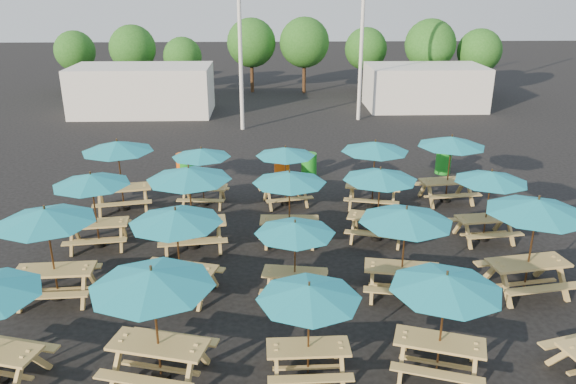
{
  "coord_description": "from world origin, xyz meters",
  "views": [
    {
      "loc": [
        -0.57,
        -15.25,
        7.43
      ],
      "look_at": [
        0.0,
        1.5,
        1.1
      ],
      "focal_mm": 35.0,
      "sensor_mm": 36.0,
      "label": 1
    }
  ],
  "objects_px": {
    "picnic_unit_3": "(118,150)",
    "picnic_unit_5": "(176,221)",
    "picnic_unit_1": "(46,220)",
    "waste_bin_1": "(187,167)",
    "picnic_unit_13": "(406,220)",
    "waste_bin_2": "(282,166)",
    "waste_bin_0": "(184,166)",
    "picnic_unit_17": "(537,211)",
    "picnic_unit_4": "(152,284)",
    "picnic_unit_11": "(285,154)",
    "picnic_unit_6": "(189,178)",
    "picnic_unit_19": "(451,145)",
    "picnic_unit_7": "(201,156)",
    "picnic_unit_10": "(289,181)",
    "waste_bin_4": "(443,162)",
    "picnic_unit_12": "(446,287)",
    "waste_bin_3": "(309,165)",
    "picnic_unit_14": "(380,178)",
    "picnic_unit_18": "(491,180)",
    "picnic_unit_9": "(295,231)",
    "picnic_unit_2": "(91,183)",
    "picnic_unit_15": "(375,150)"
  },
  "relations": [
    {
      "from": "picnic_unit_13",
      "to": "waste_bin_3",
      "type": "distance_m",
      "value": 9.4
    },
    {
      "from": "picnic_unit_19",
      "to": "picnic_unit_17",
      "type": "bearing_deg",
      "value": -95.84
    },
    {
      "from": "picnic_unit_3",
      "to": "picnic_unit_14",
      "type": "distance_m",
      "value": 8.74
    },
    {
      "from": "waste_bin_1",
      "to": "waste_bin_4",
      "type": "height_order",
      "value": "same"
    },
    {
      "from": "picnic_unit_9",
      "to": "picnic_unit_19",
      "type": "bearing_deg",
      "value": 56.65
    },
    {
      "from": "picnic_unit_10",
      "to": "picnic_unit_2",
      "type": "bearing_deg",
      "value": -176.54
    },
    {
      "from": "picnic_unit_6",
      "to": "waste_bin_4",
      "type": "bearing_deg",
      "value": 27.31
    },
    {
      "from": "waste_bin_0",
      "to": "picnic_unit_17",
      "type": "bearing_deg",
      "value": -43.01
    },
    {
      "from": "picnic_unit_17",
      "to": "waste_bin_2",
      "type": "xyz_separation_m",
      "value": [
        -5.96,
        8.99,
        -1.73
      ]
    },
    {
      "from": "picnic_unit_4",
      "to": "picnic_unit_11",
      "type": "bearing_deg",
      "value": 88.1
    },
    {
      "from": "picnic_unit_6",
      "to": "waste_bin_1",
      "type": "height_order",
      "value": "picnic_unit_6"
    },
    {
      "from": "picnic_unit_4",
      "to": "picnic_unit_18",
      "type": "xyz_separation_m",
      "value": [
        8.71,
        6.09,
        -0.2
      ]
    },
    {
      "from": "picnic_unit_7",
      "to": "waste_bin_2",
      "type": "relative_size",
      "value": 2.21
    },
    {
      "from": "picnic_unit_9",
      "to": "picnic_unit_14",
      "type": "bearing_deg",
      "value": 59.39
    },
    {
      "from": "picnic_unit_17",
      "to": "waste_bin_1",
      "type": "height_order",
      "value": "picnic_unit_17"
    },
    {
      "from": "picnic_unit_4",
      "to": "picnic_unit_17",
      "type": "distance_m",
      "value": 9.17
    },
    {
      "from": "picnic_unit_10",
      "to": "waste_bin_4",
      "type": "xyz_separation_m",
      "value": [
        6.53,
        6.28,
        -1.46
      ]
    },
    {
      "from": "picnic_unit_1",
      "to": "waste_bin_1",
      "type": "height_order",
      "value": "picnic_unit_1"
    },
    {
      "from": "picnic_unit_11",
      "to": "picnic_unit_10",
      "type": "bearing_deg",
      "value": -102.39
    },
    {
      "from": "picnic_unit_13",
      "to": "picnic_unit_17",
      "type": "distance_m",
      "value": 3.19
    },
    {
      "from": "picnic_unit_15",
      "to": "picnic_unit_18",
      "type": "height_order",
      "value": "picnic_unit_15"
    },
    {
      "from": "picnic_unit_1",
      "to": "picnic_unit_6",
      "type": "xyz_separation_m",
      "value": [
        3.02,
        2.75,
        0.07
      ]
    },
    {
      "from": "picnic_unit_17",
      "to": "picnic_unit_19",
      "type": "distance_m",
      "value": 6.26
    },
    {
      "from": "picnic_unit_3",
      "to": "picnic_unit_19",
      "type": "xyz_separation_m",
      "value": [
        11.36,
        0.37,
        -0.04
      ]
    },
    {
      "from": "picnic_unit_13",
      "to": "picnic_unit_19",
      "type": "height_order",
      "value": "picnic_unit_19"
    },
    {
      "from": "picnic_unit_2",
      "to": "waste_bin_1",
      "type": "relative_size",
      "value": 2.53
    },
    {
      "from": "waste_bin_4",
      "to": "picnic_unit_1",
      "type": "bearing_deg",
      "value": -143.18
    },
    {
      "from": "picnic_unit_1",
      "to": "picnic_unit_9",
      "type": "bearing_deg",
      "value": -4.23
    },
    {
      "from": "waste_bin_1",
      "to": "picnic_unit_9",
      "type": "bearing_deg",
      "value": -66.88
    },
    {
      "from": "waste_bin_4",
      "to": "picnic_unit_17",
      "type": "bearing_deg",
      "value": -94.04
    },
    {
      "from": "picnic_unit_3",
      "to": "picnic_unit_5",
      "type": "xyz_separation_m",
      "value": [
        2.81,
        -5.76,
        -0.11
      ]
    },
    {
      "from": "picnic_unit_13",
      "to": "picnic_unit_12",
      "type": "bearing_deg",
      "value": -77.83
    },
    {
      "from": "picnic_unit_6",
      "to": "waste_bin_1",
      "type": "relative_size",
      "value": 2.77
    },
    {
      "from": "picnic_unit_17",
      "to": "waste_bin_4",
      "type": "distance_m",
      "value": 9.57
    },
    {
      "from": "picnic_unit_4",
      "to": "waste_bin_4",
      "type": "relative_size",
      "value": 2.95
    },
    {
      "from": "picnic_unit_13",
      "to": "waste_bin_2",
      "type": "xyz_separation_m",
      "value": [
        -2.77,
        9.02,
        -1.56
      ]
    },
    {
      "from": "picnic_unit_4",
      "to": "picnic_unit_10",
      "type": "height_order",
      "value": "picnic_unit_4"
    },
    {
      "from": "picnic_unit_12",
      "to": "picnic_unit_10",
      "type": "bearing_deg",
      "value": 132.41
    },
    {
      "from": "waste_bin_4",
      "to": "picnic_unit_18",
      "type": "bearing_deg",
      "value": -95.42
    },
    {
      "from": "waste_bin_3",
      "to": "waste_bin_4",
      "type": "xyz_separation_m",
      "value": [
        5.53,
        0.31,
        0.0
      ]
    },
    {
      "from": "picnic_unit_14",
      "to": "picnic_unit_15",
      "type": "relative_size",
      "value": 0.99
    },
    {
      "from": "picnic_unit_1",
      "to": "waste_bin_1",
      "type": "relative_size",
      "value": 2.52
    },
    {
      "from": "picnic_unit_19",
      "to": "picnic_unit_14",
      "type": "bearing_deg",
      "value": -142.14
    },
    {
      "from": "picnic_unit_10",
      "to": "waste_bin_3",
      "type": "bearing_deg",
      "value": 83.06
    },
    {
      "from": "picnic_unit_3",
      "to": "picnic_unit_18",
      "type": "bearing_deg",
      "value": -25.2
    },
    {
      "from": "picnic_unit_14",
      "to": "waste_bin_0",
      "type": "height_order",
      "value": "picnic_unit_14"
    },
    {
      "from": "waste_bin_4",
      "to": "waste_bin_1",
      "type": "bearing_deg",
      "value": -178.11
    },
    {
      "from": "waste_bin_3",
      "to": "picnic_unit_17",
      "type": "bearing_deg",
      "value": -61.79
    },
    {
      "from": "picnic_unit_1",
      "to": "waste_bin_2",
      "type": "relative_size",
      "value": 2.52
    },
    {
      "from": "waste_bin_2",
      "to": "picnic_unit_19",
      "type": "bearing_deg",
      "value": -25.17
    }
  ]
}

